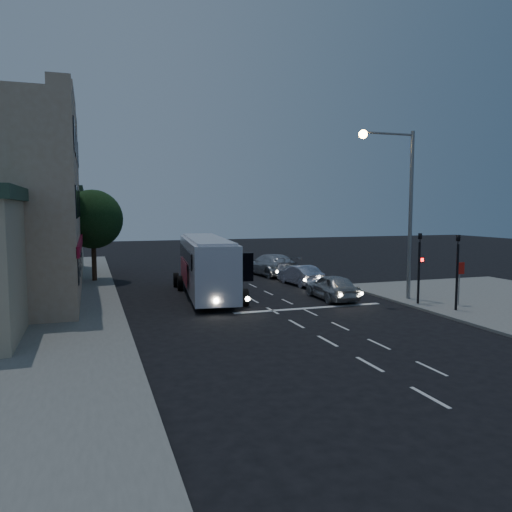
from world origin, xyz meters
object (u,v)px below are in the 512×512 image
object	(u,v)px
tour_bus	(206,264)
car_suv	(332,287)
traffic_signal_side	(458,263)
car_sedan_b	(271,265)
streetlight	(401,195)
regulatory_sign	(460,276)
street_tree	(93,217)
traffic_signal_main	(419,259)
car_sedan_a	(300,275)

from	to	relation	value
tour_bus	car_suv	bearing A→B (deg)	-23.13
traffic_signal_side	car_suv	bearing A→B (deg)	129.42
car_sedan_b	streetlight	xyz separation A→B (m)	(2.87, -12.21, 4.91)
car_sedan_b	traffic_signal_side	size ratio (longest dim) A/B	1.38
tour_bus	car_suv	distance (m)	7.31
tour_bus	car_sedan_b	xyz separation A→B (m)	(6.56, 7.03, -1.00)
regulatory_sign	street_tree	size ratio (longest dim) A/B	0.35
tour_bus	car_suv	world-z (taller)	tour_bus
street_tree	car_sedan_b	bearing A→B (deg)	-2.76
streetlight	regulatory_sign	bearing A→B (deg)	-51.25
car_sedan_b	regulatory_sign	distance (m)	15.44
tour_bus	traffic_signal_main	distance (m)	11.74
car_suv	traffic_signal_main	bearing A→B (deg)	140.08
car_suv	regulatory_sign	distance (m)	6.57
car_sedan_b	regulatory_sign	size ratio (longest dim) A/B	2.57
tour_bus	traffic_signal_side	world-z (taller)	traffic_signal_side
tour_bus	car_sedan_b	size ratio (longest dim) A/B	1.97
tour_bus	car_suv	xyz separation A→B (m)	(6.28, -3.58, -1.10)
car_sedan_a	streetlight	size ratio (longest dim) A/B	0.45
car_sedan_b	traffic_signal_side	xyz separation A→B (m)	(3.83, -15.61, 1.60)
car_sedan_a	regulatory_sign	bearing A→B (deg)	110.18
car_suv	traffic_signal_main	world-z (taller)	traffic_signal_main
tour_bus	car_sedan_b	distance (m)	9.67
regulatory_sign	traffic_signal_side	bearing A→B (deg)	-136.08
car_suv	regulatory_sign	xyz separation A→B (m)	(5.11, -4.04, 0.88)
traffic_signal_side	regulatory_sign	size ratio (longest dim) A/B	1.86
streetlight	street_tree	distance (m)	20.19
car_suv	car_sedan_b	world-z (taller)	car_sedan_b
streetlight	street_tree	xyz separation A→B (m)	(-15.55, 12.82, -1.23)
traffic_signal_main	streetlight	xyz separation A→B (m)	(-0.26, 1.42, 3.31)
car_suv	traffic_signal_main	xyz separation A→B (m)	(3.41, -3.02, 1.71)
street_tree	car_suv	bearing A→B (deg)	-42.16
car_sedan_a	traffic_signal_main	world-z (taller)	traffic_signal_main
tour_bus	street_tree	world-z (taller)	street_tree
car_suv	streetlight	bearing A→B (deg)	154.73
tour_bus	traffic_signal_main	bearing A→B (deg)	-27.71
traffic_signal_main	street_tree	world-z (taller)	street_tree
tour_bus	streetlight	world-z (taller)	streetlight
car_sedan_a	street_tree	bearing A→B (deg)	-29.65
tour_bus	street_tree	xyz separation A→B (m)	(-6.12, 7.64, 2.68)
traffic_signal_side	regulatory_sign	distance (m)	1.61
tour_bus	regulatory_sign	xyz separation A→B (m)	(11.39, -7.62, -0.22)
regulatory_sign	street_tree	distance (m)	23.40
regulatory_sign	street_tree	bearing A→B (deg)	138.92
car_suv	car_sedan_a	xyz separation A→B (m)	(0.48, 5.50, -0.05)
streetlight	street_tree	bearing A→B (deg)	140.49
tour_bus	streetlight	distance (m)	11.45
regulatory_sign	streetlight	distance (m)	5.18
traffic_signal_main	traffic_signal_side	size ratio (longest dim) A/B	1.00
tour_bus	regulatory_sign	distance (m)	13.70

